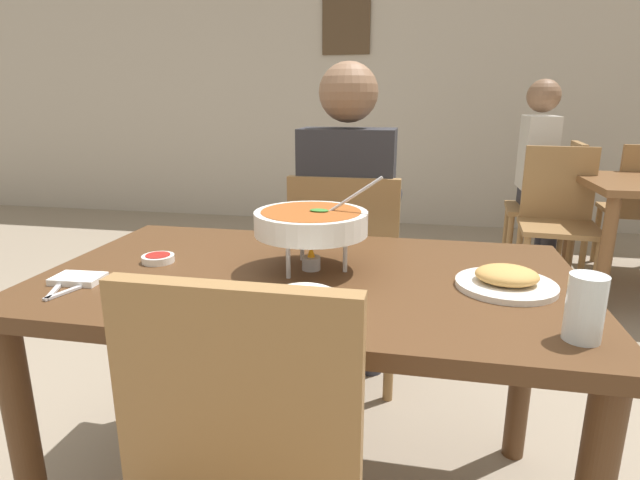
{
  "coord_description": "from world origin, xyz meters",
  "views": [
    {
      "loc": [
        0.28,
        -1.24,
        1.17
      ],
      "look_at": [
        0.0,
        0.15,
        0.78
      ],
      "focal_mm": 28.59,
      "sensor_mm": 36.0,
      "label": 1
    }
  ],
  "objects_px": {
    "rice_plate": "(305,302)",
    "patron_bg_left": "(542,164)",
    "diner_main": "(348,211)",
    "curry_bowl": "(312,223)",
    "drink_glass": "(585,311)",
    "chair_diner_main": "(346,270)",
    "chair_bg_left": "(555,200)",
    "chair_bg_corner": "(558,213)",
    "appetizer_plate": "(506,280)",
    "sauce_dish": "(158,258)",
    "dining_table_main": "(309,310)"
  },
  "relations": [
    {
      "from": "drink_glass",
      "to": "patron_bg_left",
      "type": "relative_size",
      "value": 0.1
    },
    {
      "from": "rice_plate",
      "to": "patron_bg_left",
      "type": "bearing_deg",
      "value": 69.3
    },
    {
      "from": "appetizer_plate",
      "to": "patron_bg_left",
      "type": "relative_size",
      "value": 0.18
    },
    {
      "from": "dining_table_main",
      "to": "chair_diner_main",
      "type": "bearing_deg",
      "value": 90.0
    },
    {
      "from": "appetizer_plate",
      "to": "chair_bg_corner",
      "type": "bearing_deg",
      "value": 73.19
    },
    {
      "from": "diner_main",
      "to": "appetizer_plate",
      "type": "xyz_separation_m",
      "value": [
        0.49,
        -0.74,
        0.0
      ]
    },
    {
      "from": "sauce_dish",
      "to": "appetizer_plate",
      "type": "bearing_deg",
      "value": -1.37
    },
    {
      "from": "chair_diner_main",
      "to": "diner_main",
      "type": "bearing_deg",
      "value": 90.0
    },
    {
      "from": "chair_bg_corner",
      "to": "sauce_dish",
      "type": "bearing_deg",
      "value": -127.55
    },
    {
      "from": "curry_bowl",
      "to": "dining_table_main",
      "type": "bearing_deg",
      "value": -94.09
    },
    {
      "from": "curry_bowl",
      "to": "chair_bg_left",
      "type": "height_order",
      "value": "curry_bowl"
    },
    {
      "from": "chair_bg_left",
      "to": "chair_bg_corner",
      "type": "distance_m",
      "value": 0.45
    },
    {
      "from": "chair_diner_main",
      "to": "chair_bg_left",
      "type": "distance_m",
      "value": 2.13
    },
    {
      "from": "dining_table_main",
      "to": "diner_main",
      "type": "relative_size",
      "value": 1.06
    },
    {
      "from": "dining_table_main",
      "to": "patron_bg_left",
      "type": "relative_size",
      "value": 1.06
    },
    {
      "from": "drink_glass",
      "to": "curry_bowl",
      "type": "bearing_deg",
      "value": 152.6
    },
    {
      "from": "curry_bowl",
      "to": "drink_glass",
      "type": "bearing_deg",
      "value": -27.4
    },
    {
      "from": "chair_diner_main",
      "to": "diner_main",
      "type": "distance_m",
      "value": 0.24
    },
    {
      "from": "curry_bowl",
      "to": "chair_bg_left",
      "type": "relative_size",
      "value": 0.37
    },
    {
      "from": "chair_diner_main",
      "to": "sauce_dish",
      "type": "xyz_separation_m",
      "value": [
        -0.44,
        -0.68,
        0.23
      ]
    },
    {
      "from": "diner_main",
      "to": "curry_bowl",
      "type": "relative_size",
      "value": 3.94
    },
    {
      "from": "patron_bg_left",
      "to": "dining_table_main",
      "type": "bearing_deg",
      "value": -113.4
    },
    {
      "from": "diner_main",
      "to": "drink_glass",
      "type": "relative_size",
      "value": 10.08
    },
    {
      "from": "rice_plate",
      "to": "chair_bg_left",
      "type": "bearing_deg",
      "value": 67.04
    },
    {
      "from": "dining_table_main",
      "to": "sauce_dish",
      "type": "relative_size",
      "value": 15.43
    },
    {
      "from": "drink_glass",
      "to": "chair_bg_corner",
      "type": "relative_size",
      "value": 0.14
    },
    {
      "from": "diner_main",
      "to": "curry_bowl",
      "type": "xyz_separation_m",
      "value": [
        0.0,
        -0.69,
        0.11
      ]
    },
    {
      "from": "drink_glass",
      "to": "chair_bg_left",
      "type": "bearing_deg",
      "value": 77.67
    },
    {
      "from": "diner_main",
      "to": "sauce_dish",
      "type": "bearing_deg",
      "value": -121.38
    },
    {
      "from": "diner_main",
      "to": "appetizer_plate",
      "type": "distance_m",
      "value": 0.89
    },
    {
      "from": "curry_bowl",
      "to": "sauce_dish",
      "type": "height_order",
      "value": "curry_bowl"
    },
    {
      "from": "diner_main",
      "to": "chair_bg_left",
      "type": "distance_m",
      "value": 2.12
    },
    {
      "from": "dining_table_main",
      "to": "diner_main",
      "type": "distance_m",
      "value": 0.73
    },
    {
      "from": "diner_main",
      "to": "curry_bowl",
      "type": "bearing_deg",
      "value": -89.83
    },
    {
      "from": "sauce_dish",
      "to": "chair_bg_left",
      "type": "height_order",
      "value": "chair_bg_left"
    },
    {
      "from": "rice_plate",
      "to": "drink_glass",
      "type": "relative_size",
      "value": 1.85
    },
    {
      "from": "drink_glass",
      "to": "chair_bg_left",
      "type": "relative_size",
      "value": 0.14
    },
    {
      "from": "sauce_dish",
      "to": "chair_diner_main",
      "type": "bearing_deg",
      "value": 57.42
    },
    {
      "from": "chair_diner_main",
      "to": "chair_bg_left",
      "type": "relative_size",
      "value": 1.0
    },
    {
      "from": "rice_plate",
      "to": "patron_bg_left",
      "type": "xyz_separation_m",
      "value": [
        1.05,
        2.78,
        -0.0
      ]
    },
    {
      "from": "dining_table_main",
      "to": "curry_bowl",
      "type": "relative_size",
      "value": 4.18
    },
    {
      "from": "dining_table_main",
      "to": "chair_diner_main",
      "type": "relative_size",
      "value": 1.54
    },
    {
      "from": "rice_plate",
      "to": "chair_bg_left",
      "type": "distance_m",
      "value": 2.94
    },
    {
      "from": "rice_plate",
      "to": "chair_bg_left",
      "type": "xyz_separation_m",
      "value": [
        1.14,
        2.7,
        -0.24
      ]
    },
    {
      "from": "patron_bg_left",
      "to": "drink_glass",
      "type": "bearing_deg",
      "value": -100.14
    },
    {
      "from": "chair_diner_main",
      "to": "chair_bg_corner",
      "type": "bearing_deg",
      "value": 50.12
    },
    {
      "from": "diner_main",
      "to": "rice_plate",
      "type": "height_order",
      "value": "diner_main"
    },
    {
      "from": "appetizer_plate",
      "to": "patron_bg_left",
      "type": "xyz_separation_m",
      "value": [
        0.6,
        2.55,
        -0.0
      ]
    },
    {
      "from": "chair_bg_left",
      "to": "chair_bg_corner",
      "type": "relative_size",
      "value": 1.0
    },
    {
      "from": "sauce_dish",
      "to": "patron_bg_left",
      "type": "relative_size",
      "value": 0.07
    }
  ]
}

